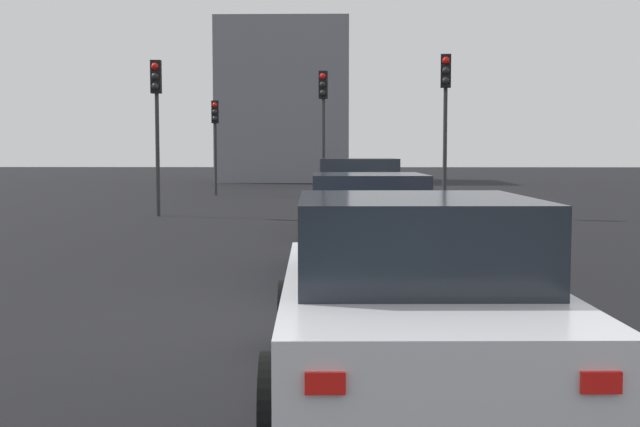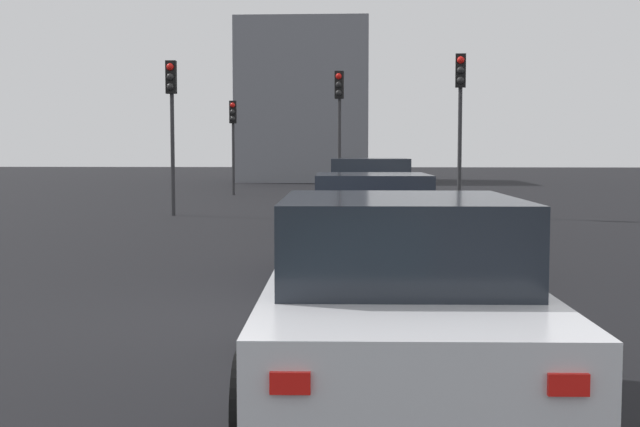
% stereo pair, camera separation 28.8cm
% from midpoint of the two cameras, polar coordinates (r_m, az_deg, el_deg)
% --- Properties ---
extents(ground_plane, '(160.00, 160.00, 0.20)m').
position_cam_midpoint_polar(ground_plane, '(9.14, -7.24, -7.83)').
color(ground_plane, black).
extents(car_silver_left_lead, '(4.80, 2.25, 1.64)m').
position_cam_midpoint_polar(car_silver_left_lead, '(18.57, 2.09, 1.16)').
color(car_silver_left_lead, '#A8AAB2').
rests_on(car_silver_left_lead, ground_plane).
extents(car_navy_left_second, '(4.20, 2.08, 1.49)m').
position_cam_midpoint_polar(car_navy_left_second, '(11.80, 2.56, -1.00)').
color(car_navy_left_second, '#141E4C').
rests_on(car_navy_left_second, ground_plane).
extents(car_white_left_third, '(4.43, 2.20, 1.49)m').
position_cam_midpoint_polar(car_white_left_third, '(6.23, 4.97, -5.83)').
color(car_white_left_third, silver).
rests_on(car_white_left_third, ground_plane).
extents(traffic_light_near_left, '(0.32, 0.29, 3.80)m').
position_cam_midpoint_polar(traffic_light_near_left, '(33.72, -7.44, 5.89)').
color(traffic_light_near_left, '#2D2D30').
rests_on(traffic_light_near_left, ground_plane).
extents(traffic_light_near_right, '(0.32, 0.28, 4.27)m').
position_cam_midpoint_polar(traffic_light_near_right, '(23.42, -11.50, 7.32)').
color(traffic_light_near_right, '#2D2D30').
rests_on(traffic_light_near_right, ground_plane).
extents(traffic_light_far_left, '(0.32, 0.30, 4.42)m').
position_cam_midpoint_polar(traffic_light_far_left, '(23.07, 8.24, 7.65)').
color(traffic_light_far_left, '#2D2D30').
rests_on(traffic_light_far_left, ground_plane).
extents(traffic_light_far_right, '(0.33, 0.30, 4.41)m').
position_cam_midpoint_polar(traffic_light_far_right, '(27.54, -0.08, 7.15)').
color(traffic_light_far_right, '#2D2D30').
rests_on(traffic_light_far_right, ground_plane).
extents(building_facade_left, '(8.06, 7.47, 9.21)m').
position_cam_midpoint_polar(building_facade_left, '(50.02, -2.55, 7.55)').
color(building_facade_left, slate).
rests_on(building_facade_left, ground_plane).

